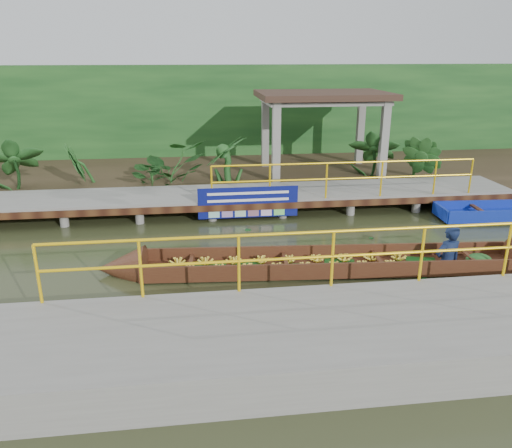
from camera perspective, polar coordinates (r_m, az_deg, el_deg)
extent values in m
plane|color=#2E361B|center=(11.63, 0.57, -3.58)|extent=(80.00, 80.00, 0.00)
cube|color=#2E2417|center=(18.68, -2.63, 5.89)|extent=(30.00, 8.00, 0.45)
cube|color=slate|center=(14.75, -1.31, 3.42)|extent=(16.00, 2.00, 0.15)
cube|color=black|center=(13.82, -0.86, 1.99)|extent=(16.00, 0.12, 0.18)
cylinder|color=yellow|center=(14.15, 10.31, 6.92)|extent=(7.50, 0.05, 0.05)
cylinder|color=yellow|center=(14.25, 10.21, 5.15)|extent=(7.50, 0.05, 0.05)
cylinder|color=yellow|center=(14.26, 10.19, 4.96)|extent=(0.05, 0.05, 1.00)
cylinder|color=slate|center=(14.70, -24.87, 0.40)|extent=(0.24, 0.24, 0.55)
cylinder|color=slate|center=(16.16, -23.30, 2.21)|extent=(0.24, 0.24, 0.55)
cylinder|color=slate|center=(14.21, -17.18, 0.76)|extent=(0.24, 0.24, 0.55)
cylinder|color=slate|center=(15.72, -16.29, 2.58)|extent=(0.24, 0.24, 0.55)
cylinder|color=slate|center=(14.00, -9.11, 1.11)|extent=(0.24, 0.24, 0.55)
cylinder|color=slate|center=(15.53, -8.98, 2.92)|extent=(0.24, 0.24, 0.55)
cylinder|color=slate|center=(14.07, -0.95, 1.45)|extent=(0.24, 0.24, 0.55)
cylinder|color=slate|center=(15.60, -1.61, 3.22)|extent=(0.24, 0.24, 0.55)
cylinder|color=slate|center=(14.42, 6.98, 1.75)|extent=(0.24, 0.24, 0.55)
cylinder|color=slate|center=(15.91, 5.58, 3.46)|extent=(0.24, 0.24, 0.55)
cylinder|color=slate|center=(15.03, 14.39, 2.00)|extent=(0.24, 0.24, 0.55)
cylinder|color=slate|center=(16.47, 12.40, 3.64)|extent=(0.24, 0.24, 0.55)
cylinder|color=slate|center=(15.87, 21.13, 2.20)|extent=(0.24, 0.24, 0.55)
cylinder|color=slate|center=(17.24, 18.69, 3.75)|extent=(0.24, 0.24, 0.55)
cylinder|color=slate|center=(14.07, -0.95, 1.45)|extent=(0.24, 0.24, 0.55)
cube|color=slate|center=(8.06, 12.09, -12.63)|extent=(18.00, 2.40, 0.70)
cylinder|color=yellow|center=(8.47, 10.21, -0.78)|extent=(10.00, 0.05, 0.05)
cylinder|color=yellow|center=(8.63, 10.03, -3.59)|extent=(10.00, 0.05, 0.05)
cylinder|color=yellow|center=(8.65, 10.01, -3.90)|extent=(0.05, 0.05, 1.00)
cube|color=slate|center=(16.21, 2.32, 8.83)|extent=(0.25, 0.25, 2.80)
cube|color=slate|center=(17.18, 14.38, 8.84)|extent=(0.25, 0.25, 2.80)
cube|color=slate|center=(18.55, 1.06, 10.15)|extent=(0.25, 0.25, 2.80)
cube|color=slate|center=(19.40, 11.81, 10.15)|extent=(0.25, 0.25, 2.80)
cube|color=slate|center=(17.59, 7.67, 13.76)|extent=(4.00, 2.60, 0.12)
cube|color=#37241B|center=(17.57, 7.70, 14.41)|extent=(4.40, 3.00, 0.20)
cube|color=#133B17|center=(20.83, -3.30, 12.21)|extent=(30.00, 0.80, 4.00)
cube|color=#3C1A10|center=(10.98, 8.69, -4.90)|extent=(8.18, 1.62, 0.06)
cube|color=#3C1A10|center=(11.38, 8.22, -3.21)|extent=(8.11, 0.67, 0.35)
cube|color=#3C1A10|center=(10.47, 9.27, -5.31)|extent=(8.11, 0.67, 0.35)
cone|color=#3C1A10|center=(10.98, -15.17, -4.92)|extent=(1.09, 1.05, 0.98)
ellipsoid|color=#133B17|center=(12.02, 24.11, -3.74)|extent=(0.60, 0.49, 0.26)
imported|color=#101C3C|center=(11.44, 21.47, -0.18)|extent=(0.71, 0.54, 1.75)
cube|color=#0D2398|center=(15.64, 25.89, 0.89)|extent=(3.39, 1.20, 0.11)
cube|color=#0D2398|center=(16.02, 25.11, 1.91)|extent=(3.34, 0.26, 0.33)
cube|color=#0D2398|center=(15.20, 26.86, 0.78)|extent=(3.34, 0.26, 0.33)
cube|color=#0D2398|center=(14.85, 20.36, 1.28)|extent=(0.13, 1.00, 0.33)
cube|color=black|center=(15.33, 24.18, 1.49)|extent=(0.17, 1.01, 0.06)
cube|color=navy|center=(13.76, -0.89, 2.48)|extent=(2.77, 0.03, 0.87)
cube|color=white|center=(13.67, -0.88, 3.55)|extent=(2.25, 0.01, 0.07)
cube|color=white|center=(13.73, -0.88, 2.74)|extent=(2.25, 0.01, 0.07)
imported|color=#133B17|center=(17.14, -25.66, 5.92)|extent=(1.08, 1.08, 1.35)
imported|color=#133B17|center=(16.62, -19.08, 6.39)|extent=(1.08, 1.08, 1.35)
imported|color=#133B17|center=(16.30, -10.40, 6.89)|extent=(1.08, 1.08, 1.35)
imported|color=#133B17|center=(16.32, -3.32, 7.19)|extent=(1.08, 1.08, 1.35)
imported|color=#133B17|center=(17.39, 13.48, 7.44)|extent=(1.08, 1.08, 1.35)
imported|color=#133B17|center=(17.97, 18.00, 7.40)|extent=(1.08, 1.08, 1.35)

